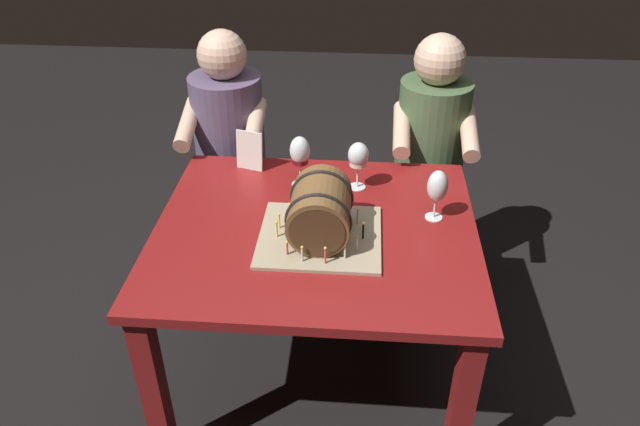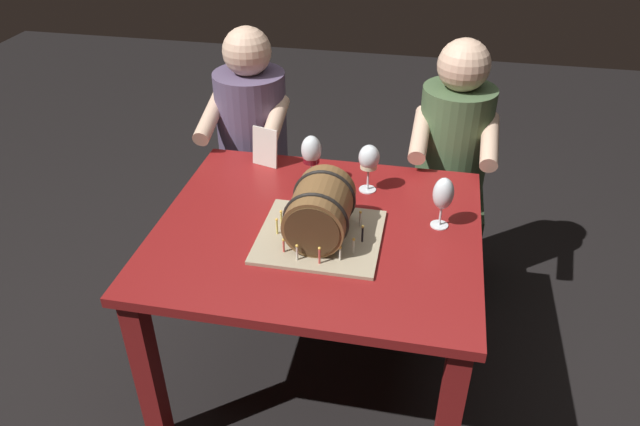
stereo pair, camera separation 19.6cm
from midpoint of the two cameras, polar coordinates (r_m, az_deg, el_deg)
ground_plane at (r=2.55m, az=2.09°, el=-14.95°), size 8.00×8.00×0.00m
dining_table at (r=2.13m, az=2.42°, el=-3.94°), size 1.11×0.97×0.73m
barrel_cake at (r=1.96m, az=2.86°, el=-0.16°), size 0.41×0.38×0.22m
wine_glass_white at (r=2.22m, az=7.21°, el=5.01°), size 0.08×0.08×0.19m
wine_glass_empty at (r=2.06m, az=14.31°, el=1.63°), size 0.07×0.07×0.19m
wine_glass_red at (r=2.24m, az=1.67°, el=5.74°), size 0.08×0.08×0.20m
menu_card at (r=2.40m, az=-2.93°, el=6.20°), size 0.11×0.05×0.16m
person_seated_left at (r=2.83m, az=-4.29°, el=4.51°), size 0.36×0.46×1.19m
person_seated_right at (r=2.76m, az=14.04°, el=2.56°), size 0.35×0.45×1.19m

